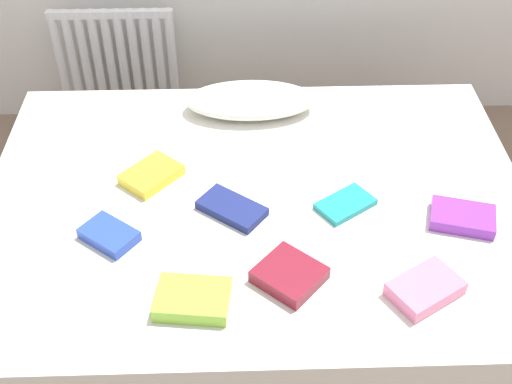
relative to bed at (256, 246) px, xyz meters
name	(u,v)px	position (x,y,z in m)	size (l,w,h in m)	color
ground_plane	(256,289)	(0.00, 0.00, -0.25)	(8.00, 8.00, 0.00)	#7F6651
bed	(256,246)	(0.00, 0.00, 0.00)	(2.00, 1.50, 0.50)	brown
radiator	(117,62)	(-0.67, 1.20, 0.12)	(0.60, 0.04, 0.56)	white
pillow	(250,100)	(-0.01, 0.55, 0.31)	(0.54, 0.26, 0.11)	white
textbook_teal	(345,204)	(0.31, -0.06, 0.26)	(0.20, 0.12, 0.02)	teal
textbook_yellow	(151,175)	(-0.38, 0.11, 0.27)	(0.21, 0.15, 0.04)	yellow
textbook_blue	(109,235)	(-0.50, -0.20, 0.27)	(0.18, 0.12, 0.04)	#2847B7
textbook_maroon	(289,275)	(0.09, -0.40, 0.28)	(0.18, 0.19, 0.05)	maroon
textbook_lime	(193,299)	(-0.21, -0.49, 0.28)	(0.22, 0.16, 0.05)	#8CC638
textbook_pink	(425,289)	(0.50, -0.47, 0.28)	(0.21, 0.14, 0.05)	pink
textbook_navy	(232,208)	(-0.09, -0.08, 0.27)	(0.23, 0.13, 0.03)	navy
textbook_purple	(462,217)	(0.70, -0.15, 0.27)	(0.22, 0.14, 0.04)	purple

